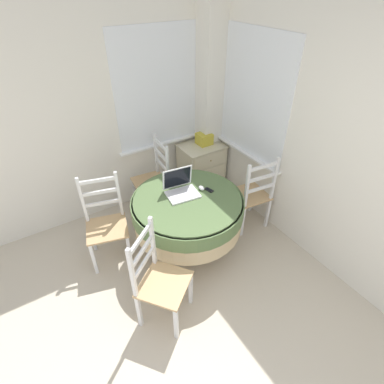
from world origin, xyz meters
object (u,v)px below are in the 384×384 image
at_px(laptop, 181,188).
at_px(dining_chair_near_right_window, 252,195).
at_px(dining_chair_left_flank, 106,224).
at_px(dining_chair_camera_near, 159,281).
at_px(corner_cabinet, 201,167).
at_px(storage_box, 204,139).
at_px(round_dining_table, 188,210).
at_px(cell_phone, 209,190).
at_px(dining_chair_near_back_window, 154,180).
at_px(computer_mouse, 201,188).

bearing_deg(laptop, dining_chair_near_right_window, -12.10).
distance_m(dining_chair_near_right_window, dining_chair_left_flank, 1.72).
relative_size(dining_chair_camera_near, dining_chair_left_flank, 1.00).
height_order(dining_chair_near_right_window, corner_cabinet, dining_chair_near_right_window).
xyz_separation_m(dining_chair_camera_near, corner_cabinet, (1.46, 1.53, -0.12)).
relative_size(dining_chair_near_right_window, corner_cabinet, 1.43).
bearing_deg(storage_box, dining_chair_near_right_window, -90.08).
xyz_separation_m(round_dining_table, dining_chair_near_right_window, (0.87, -0.06, -0.10)).
bearing_deg(dining_chair_left_flank, dining_chair_camera_near, -81.38).
xyz_separation_m(round_dining_table, dining_chair_camera_near, (-0.65, -0.58, -0.10)).
distance_m(cell_phone, dining_chair_left_flank, 1.16).
relative_size(round_dining_table, corner_cabinet, 1.70).
relative_size(cell_phone, corner_cabinet, 0.16).
height_order(dining_chair_near_back_window, dining_chair_camera_near, same).
distance_m(round_dining_table, dining_chair_camera_near, 0.87).
xyz_separation_m(dining_chair_near_right_window, corner_cabinet, (-0.05, 1.01, -0.12)).
distance_m(cell_phone, dining_chair_near_back_window, 0.95).
bearing_deg(dining_chair_near_back_window, cell_phone, -73.40).
distance_m(round_dining_table, corner_cabinet, 1.27).
bearing_deg(dining_chair_near_back_window, computer_mouse, -76.28).
height_order(dining_chair_near_right_window, storage_box, dining_chair_near_right_window).
bearing_deg(cell_phone, storage_box, 58.56).
relative_size(laptop, dining_chair_near_back_window, 0.36).
height_order(dining_chair_near_right_window, dining_chair_camera_near, same).
distance_m(laptop, dining_chair_camera_near, 1.00).
bearing_deg(dining_chair_camera_near, cell_phone, 32.05).
height_order(corner_cabinet, storage_box, storage_box).
xyz_separation_m(laptop, dining_chair_near_back_window, (0.02, 0.74, -0.32)).
bearing_deg(cell_phone, dining_chair_near_back_window, 106.60).
relative_size(round_dining_table, dining_chair_near_back_window, 1.18).
distance_m(laptop, corner_cabinet, 1.24).
xyz_separation_m(laptop, storage_box, (0.87, 0.85, -0.01)).
bearing_deg(dining_chair_camera_near, storage_box, 45.67).
xyz_separation_m(computer_mouse, dining_chair_near_back_window, (-0.20, 0.81, -0.29)).
bearing_deg(corner_cabinet, dining_chair_left_flank, -160.49).
height_order(laptop, cell_phone, laptop).
distance_m(dining_chair_near_back_window, dining_chair_camera_near, 1.59).
height_order(dining_chair_left_flank, corner_cabinet, dining_chair_left_flank).
bearing_deg(dining_chair_near_right_window, dining_chair_left_flank, 164.98).
bearing_deg(cell_phone, corner_cabinet, 60.32).
distance_m(corner_cabinet, storage_box, 0.43).
xyz_separation_m(dining_chair_near_back_window, storage_box, (0.86, 0.11, 0.31)).
height_order(laptop, storage_box, laptop).
relative_size(round_dining_table, dining_chair_camera_near, 1.18).
relative_size(computer_mouse, dining_chair_near_right_window, 0.08).
bearing_deg(round_dining_table, storage_box, 48.30).
height_order(dining_chair_left_flank, storage_box, dining_chair_left_flank).
xyz_separation_m(dining_chair_near_back_window, dining_chair_left_flank, (-0.80, -0.49, 0.00)).
relative_size(round_dining_table, computer_mouse, 14.79).
bearing_deg(storage_box, cell_phone, -121.44).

